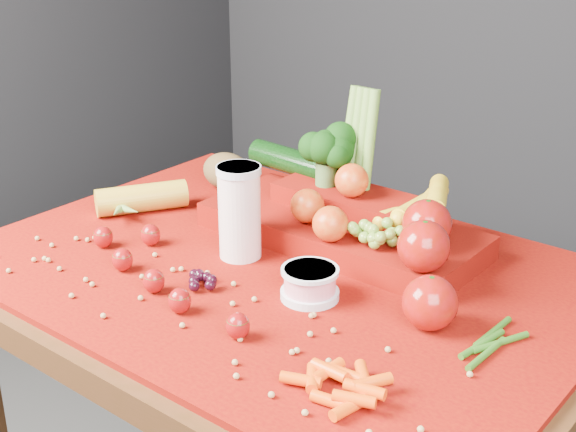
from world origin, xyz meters
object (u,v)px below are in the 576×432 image
Objects in this scene: milk_glass at (239,209)px; produce_mound at (355,215)px; table at (281,321)px; yogurt_bowl at (310,282)px.

produce_mound is (0.13, 0.16, -0.03)m from milk_glass.
milk_glass is 0.21m from produce_mound.
milk_glass is 0.28× the size of produce_mound.
produce_mound is at bearing 72.50° from table.
produce_mound is (-0.06, 0.21, 0.03)m from yogurt_bowl.
milk_glass is at bearing 166.31° from yogurt_bowl.
yogurt_bowl is 0.22m from produce_mound.
yogurt_bowl reaches higher than table.
milk_glass is 1.78× the size of yogurt_bowl.
milk_glass is at bearing -128.66° from produce_mound.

